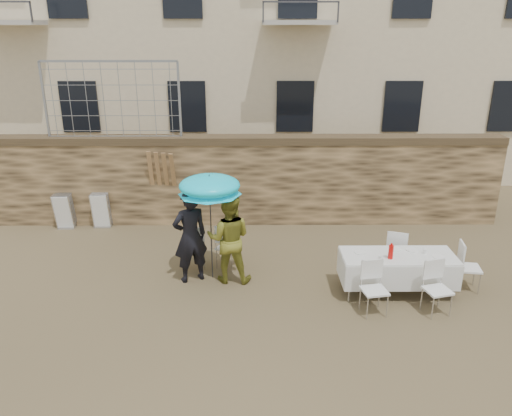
{
  "coord_description": "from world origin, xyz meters",
  "views": [
    {
      "loc": [
        0.34,
        -7.0,
        4.78
      ],
      "look_at": [
        0.4,
        2.2,
        1.4
      ],
      "focal_mm": 35.0,
      "sensor_mm": 36.0,
      "label": 1
    }
  ],
  "objects_px": {
    "man_suit": "(190,237)",
    "banquet_table": "(399,257)",
    "couple_chair_right": "(228,246)",
    "table_chair_back": "(396,251)",
    "chair_stack_left": "(66,209)",
    "soda_bottle": "(391,252)",
    "chair_stack_right": "(102,209)",
    "table_chair_side": "(469,267)",
    "table_chair_front_right": "(438,289)",
    "table_chair_front_left": "(375,289)",
    "woman_dress": "(229,238)",
    "umbrella": "(210,189)",
    "couple_chair_left": "(194,246)"
  },
  "relations": [
    {
      "from": "woman_dress",
      "to": "couple_chair_left",
      "type": "xyz_separation_m",
      "value": [
        -0.75,
        0.55,
        -0.41
      ]
    },
    {
      "from": "banquet_table",
      "to": "chair_stack_right",
      "type": "bearing_deg",
      "value": 152.61
    },
    {
      "from": "table_chair_back",
      "to": "umbrella",
      "type": "bearing_deg",
      "value": 21.48
    },
    {
      "from": "couple_chair_right",
      "to": "table_chair_front_left",
      "type": "relative_size",
      "value": 1.0
    },
    {
      "from": "table_chair_front_right",
      "to": "table_chair_front_left",
      "type": "bearing_deg",
      "value": 165.13
    },
    {
      "from": "man_suit",
      "to": "banquet_table",
      "type": "relative_size",
      "value": 0.89
    },
    {
      "from": "soda_bottle",
      "to": "chair_stack_right",
      "type": "relative_size",
      "value": 0.28
    },
    {
      "from": "man_suit",
      "to": "couple_chair_right",
      "type": "relative_size",
      "value": 1.95
    },
    {
      "from": "couple_chair_left",
      "to": "chair_stack_right",
      "type": "relative_size",
      "value": 1.04
    },
    {
      "from": "woman_dress",
      "to": "soda_bottle",
      "type": "xyz_separation_m",
      "value": [
        2.97,
        -0.66,
        0.01
      ]
    },
    {
      "from": "table_chair_side",
      "to": "soda_bottle",
      "type": "bearing_deg",
      "value": 107.27
    },
    {
      "from": "banquet_table",
      "to": "table_chair_back",
      "type": "xyz_separation_m",
      "value": [
        0.2,
        0.8,
        -0.25
      ]
    },
    {
      "from": "umbrella",
      "to": "table_chair_back",
      "type": "distance_m",
      "value": 3.98
    },
    {
      "from": "umbrella",
      "to": "chair_stack_right",
      "type": "distance_m",
      "value": 4.28
    },
    {
      "from": "woman_dress",
      "to": "banquet_table",
      "type": "height_order",
      "value": "woman_dress"
    },
    {
      "from": "table_chair_front_left",
      "to": "chair_stack_left",
      "type": "distance_m",
      "value": 7.93
    },
    {
      "from": "table_chair_side",
      "to": "chair_stack_left",
      "type": "bearing_deg",
      "value": 78.03
    },
    {
      "from": "woman_dress",
      "to": "banquet_table",
      "type": "xyz_separation_m",
      "value": [
        3.17,
        -0.51,
        -0.16
      ]
    },
    {
      "from": "woman_dress",
      "to": "table_chair_back",
      "type": "bearing_deg",
      "value": -170.6
    },
    {
      "from": "soda_bottle",
      "to": "chair_stack_right",
      "type": "distance_m",
      "value": 7.21
    },
    {
      "from": "table_chair_front_right",
      "to": "table_chair_back",
      "type": "height_order",
      "value": "same"
    },
    {
      "from": "banquet_table",
      "to": "table_chair_side",
      "type": "xyz_separation_m",
      "value": [
        1.4,
        0.1,
        -0.25
      ]
    },
    {
      "from": "man_suit",
      "to": "table_chair_back",
      "type": "height_order",
      "value": "man_suit"
    },
    {
      "from": "banquet_table",
      "to": "table_chair_front_right",
      "type": "height_order",
      "value": "table_chair_front_right"
    },
    {
      "from": "umbrella",
      "to": "couple_chair_left",
      "type": "xyz_separation_m",
      "value": [
        -0.4,
        0.45,
        -1.4
      ]
    },
    {
      "from": "woman_dress",
      "to": "man_suit",
      "type": "bearing_deg",
      "value": 4.47
    },
    {
      "from": "umbrella",
      "to": "table_chair_back",
      "type": "xyz_separation_m",
      "value": [
        3.72,
        0.19,
        -1.4
      ]
    },
    {
      "from": "table_chair_front_left",
      "to": "couple_chair_right",
      "type": "bearing_deg",
      "value": 135.48
    },
    {
      "from": "couple_chair_right",
      "to": "banquet_table",
      "type": "xyz_separation_m",
      "value": [
        3.22,
        -1.06,
        0.25
      ]
    },
    {
      "from": "couple_chair_left",
      "to": "banquet_table",
      "type": "xyz_separation_m",
      "value": [
        3.92,
        -1.06,
        0.25
      ]
    },
    {
      "from": "table_chair_front_left",
      "to": "table_chair_side",
      "type": "relative_size",
      "value": 1.0
    },
    {
      "from": "table_chair_front_left",
      "to": "man_suit",
      "type": "bearing_deg",
      "value": 149.32
    },
    {
      "from": "man_suit",
      "to": "soda_bottle",
      "type": "distance_m",
      "value": 3.78
    },
    {
      "from": "man_suit",
      "to": "couple_chair_left",
      "type": "relative_size",
      "value": 1.95
    },
    {
      "from": "couple_chair_right",
      "to": "soda_bottle",
      "type": "height_order",
      "value": "soda_bottle"
    },
    {
      "from": "chair_stack_left",
      "to": "banquet_table",
      "type": "bearing_deg",
      "value": -24.47
    },
    {
      "from": "umbrella",
      "to": "couple_chair_left",
      "type": "bearing_deg",
      "value": 131.63
    },
    {
      "from": "table_chair_front_left",
      "to": "table_chair_front_right",
      "type": "height_order",
      "value": "same"
    },
    {
      "from": "man_suit",
      "to": "couple_chair_right",
      "type": "distance_m",
      "value": 1.0
    },
    {
      "from": "table_chair_back",
      "to": "chair_stack_left",
      "type": "height_order",
      "value": "table_chair_back"
    },
    {
      "from": "couple_chair_left",
      "to": "couple_chair_right",
      "type": "relative_size",
      "value": 1.0
    },
    {
      "from": "table_chair_side",
      "to": "chair_stack_right",
      "type": "bearing_deg",
      "value": 75.92
    },
    {
      "from": "couple_chair_right",
      "to": "umbrella",
      "type": "bearing_deg",
      "value": 83.49
    },
    {
      "from": "soda_bottle",
      "to": "table_chair_back",
      "type": "relative_size",
      "value": 0.27
    },
    {
      "from": "couple_chair_left",
      "to": "couple_chair_right",
      "type": "height_order",
      "value": "same"
    },
    {
      "from": "couple_chair_right",
      "to": "chair_stack_left",
      "type": "height_order",
      "value": "couple_chair_right"
    },
    {
      "from": "man_suit",
      "to": "woman_dress",
      "type": "bearing_deg",
      "value": 153.56
    },
    {
      "from": "woman_dress",
      "to": "table_chair_side",
      "type": "xyz_separation_m",
      "value": [
        4.57,
        -0.41,
        -0.41
      ]
    },
    {
      "from": "man_suit",
      "to": "banquet_table",
      "type": "height_order",
      "value": "man_suit"
    },
    {
      "from": "woman_dress",
      "to": "couple_chair_right",
      "type": "height_order",
      "value": "woman_dress"
    }
  ]
}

